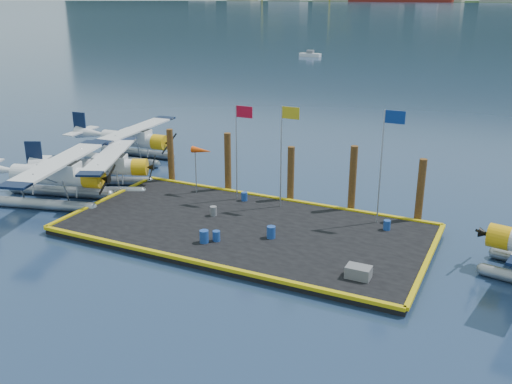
% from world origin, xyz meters
% --- Properties ---
extents(ground, '(4000.00, 4000.00, 0.00)m').
position_xyz_m(ground, '(0.00, 0.00, 0.00)').
color(ground, '#182948').
rests_on(ground, ground).
extents(dock, '(20.00, 10.00, 0.40)m').
position_xyz_m(dock, '(0.00, 0.00, 0.20)').
color(dock, black).
rests_on(dock, ground).
extents(dock_bumpers, '(20.25, 10.25, 0.18)m').
position_xyz_m(dock_bumpers, '(0.00, 0.00, 0.49)').
color(dock_bumpers, '#C1A60B').
rests_on(dock_bumpers, dock).
extents(seaplane_a, '(9.87, 10.65, 3.78)m').
position_xyz_m(seaplane_a, '(-13.11, -0.88, 1.65)').
color(seaplane_a, gray).
rests_on(seaplane_a, ground).
extents(seaplane_b, '(8.81, 9.26, 3.39)m').
position_xyz_m(seaplane_b, '(-11.94, 2.55, 1.47)').
color(seaplane_b, gray).
rests_on(seaplane_b, ground).
extents(seaplane_c, '(9.09, 10.03, 3.56)m').
position_xyz_m(seaplane_c, '(-14.80, 9.28, 1.55)').
color(seaplane_c, gray).
rests_on(seaplane_c, ground).
extents(drum_0, '(0.40, 0.40, 0.56)m').
position_xyz_m(drum_0, '(-2.44, 0.69, 0.68)').
color(drum_0, slate).
rests_on(drum_0, dock).
extents(drum_1, '(0.40, 0.40, 0.56)m').
position_xyz_m(drum_1, '(-0.49, -2.41, 0.68)').
color(drum_1, navy).
rests_on(drum_1, dock).
extents(drum_2, '(0.46, 0.46, 0.65)m').
position_xyz_m(drum_2, '(1.95, -0.79, 0.73)').
color(drum_2, navy).
rests_on(drum_2, dock).
extents(drum_3, '(0.48, 0.48, 0.67)m').
position_xyz_m(drum_3, '(-0.97, -2.86, 0.74)').
color(drum_3, navy).
rests_on(drum_3, dock).
extents(drum_4, '(0.39, 0.39, 0.55)m').
position_xyz_m(drum_4, '(7.26, 3.01, 0.68)').
color(drum_4, navy).
rests_on(drum_4, dock).
extents(drum_5, '(0.39, 0.39, 0.55)m').
position_xyz_m(drum_5, '(-1.96, 3.77, 0.67)').
color(drum_5, navy).
rests_on(drum_5, dock).
extents(crate, '(1.13, 0.76, 0.57)m').
position_xyz_m(crate, '(7.43, -3.16, 0.68)').
color(crate, slate).
rests_on(crate, dock).
extents(flagpole_red, '(1.14, 0.08, 6.00)m').
position_xyz_m(flagpole_red, '(-2.29, 3.80, 4.40)').
color(flagpole_red, '#9B9DA4').
rests_on(flagpole_red, dock).
extents(flagpole_yellow, '(1.14, 0.08, 6.20)m').
position_xyz_m(flagpole_yellow, '(0.70, 3.80, 4.51)').
color(flagpole_yellow, '#9B9DA4').
rests_on(flagpole_yellow, dock).
extents(flagpole_blue, '(1.14, 0.08, 6.50)m').
position_xyz_m(flagpole_blue, '(6.70, 3.80, 4.69)').
color(flagpole_blue, '#9B9DA4').
rests_on(flagpole_blue, dock).
extents(windsock, '(1.40, 0.44, 3.12)m').
position_xyz_m(windsock, '(-5.03, 3.80, 3.23)').
color(windsock, '#9B9DA4').
rests_on(windsock, dock).
extents(piling_0, '(0.44, 0.44, 4.00)m').
position_xyz_m(piling_0, '(-8.50, 5.40, 2.00)').
color(piling_0, '#432713').
rests_on(piling_0, ground).
extents(piling_1, '(0.44, 0.44, 4.20)m').
position_xyz_m(piling_1, '(-4.00, 5.40, 2.10)').
color(piling_1, '#432713').
rests_on(piling_1, ground).
extents(piling_2, '(0.44, 0.44, 3.80)m').
position_xyz_m(piling_2, '(0.50, 5.40, 1.90)').
color(piling_2, '#432713').
rests_on(piling_2, ground).
extents(piling_3, '(0.44, 0.44, 4.30)m').
position_xyz_m(piling_3, '(4.50, 5.40, 2.15)').
color(piling_3, '#432713').
rests_on(piling_3, ground).
extents(piling_4, '(0.44, 0.44, 4.00)m').
position_xyz_m(piling_4, '(8.50, 5.40, 2.00)').
color(piling_4, '#432713').
rests_on(piling_4, ground).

